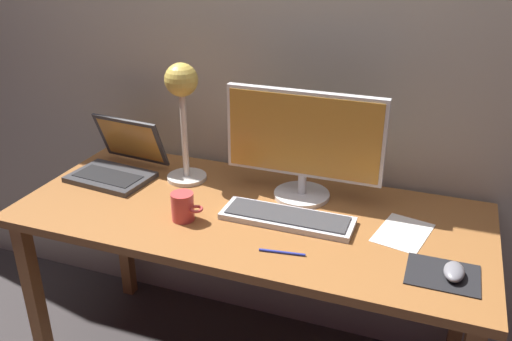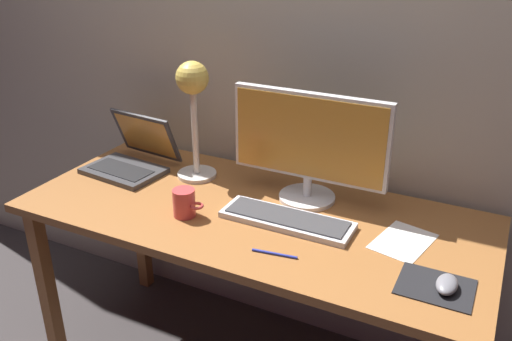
{
  "view_description": "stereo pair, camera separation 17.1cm",
  "coord_description": "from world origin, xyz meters",
  "px_view_note": "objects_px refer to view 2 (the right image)",
  "views": [
    {
      "loc": [
        0.58,
        -1.51,
        1.63
      ],
      "look_at": [
        0.04,
        -0.05,
        0.92
      ],
      "focal_mm": 37.71,
      "sensor_mm": 36.0,
      "label": 1
    },
    {
      "loc": [
        0.74,
        -1.44,
        1.63
      ],
      "look_at": [
        0.04,
        -0.05,
        0.92
      ],
      "focal_mm": 37.71,
      "sensor_mm": 36.0,
      "label": 2
    }
  ],
  "objects_px": {
    "monitor": "(309,143)",
    "pen": "(275,254)",
    "laptop": "(134,154)",
    "desk_lamp": "(193,97)",
    "mouse": "(447,284)",
    "keyboard_main": "(287,219)",
    "coffee_mug": "(185,203)"
  },
  "relations": [
    {
      "from": "laptop",
      "to": "keyboard_main",
      "type": "bearing_deg",
      "value": -10.49
    },
    {
      "from": "pen",
      "to": "keyboard_main",
      "type": "bearing_deg",
      "value": 102.93
    },
    {
      "from": "monitor",
      "to": "pen",
      "type": "distance_m",
      "value": 0.43
    },
    {
      "from": "laptop",
      "to": "desk_lamp",
      "type": "height_order",
      "value": "desk_lamp"
    },
    {
      "from": "monitor",
      "to": "mouse",
      "type": "distance_m",
      "value": 0.65
    },
    {
      "from": "monitor",
      "to": "mouse",
      "type": "relative_size",
      "value": 5.8
    },
    {
      "from": "laptop",
      "to": "pen",
      "type": "distance_m",
      "value": 0.84
    },
    {
      "from": "keyboard_main",
      "to": "mouse",
      "type": "height_order",
      "value": "mouse"
    },
    {
      "from": "monitor",
      "to": "coffee_mug",
      "type": "xyz_separation_m",
      "value": [
        -0.32,
        -0.29,
        -0.17
      ]
    },
    {
      "from": "monitor",
      "to": "coffee_mug",
      "type": "relative_size",
      "value": 5.03
    },
    {
      "from": "monitor",
      "to": "pen",
      "type": "height_order",
      "value": "monitor"
    },
    {
      "from": "desk_lamp",
      "to": "pen",
      "type": "distance_m",
      "value": 0.7
    },
    {
      "from": "monitor",
      "to": "keyboard_main",
      "type": "height_order",
      "value": "monitor"
    },
    {
      "from": "monitor",
      "to": "pen",
      "type": "bearing_deg",
      "value": -82.87
    },
    {
      "from": "keyboard_main",
      "to": "desk_lamp",
      "type": "xyz_separation_m",
      "value": [
        -0.46,
        0.18,
        0.31
      ]
    },
    {
      "from": "monitor",
      "to": "pen",
      "type": "relative_size",
      "value": 3.97
    },
    {
      "from": "desk_lamp",
      "to": "mouse",
      "type": "relative_size",
      "value": 4.71
    },
    {
      "from": "monitor",
      "to": "desk_lamp",
      "type": "relative_size",
      "value": 1.23
    },
    {
      "from": "keyboard_main",
      "to": "laptop",
      "type": "height_order",
      "value": "laptop"
    },
    {
      "from": "laptop",
      "to": "coffee_mug",
      "type": "bearing_deg",
      "value": -31.33
    },
    {
      "from": "coffee_mug",
      "to": "desk_lamp",
      "type": "bearing_deg",
      "value": 115.1
    },
    {
      "from": "mouse",
      "to": "laptop",
      "type": "bearing_deg",
      "value": 167.64
    },
    {
      "from": "desk_lamp",
      "to": "coffee_mug",
      "type": "bearing_deg",
      "value": -64.9
    },
    {
      "from": "laptop",
      "to": "pen",
      "type": "height_order",
      "value": "laptop"
    },
    {
      "from": "laptop",
      "to": "mouse",
      "type": "distance_m",
      "value": 1.28
    },
    {
      "from": "mouse",
      "to": "coffee_mug",
      "type": "height_order",
      "value": "coffee_mug"
    },
    {
      "from": "mouse",
      "to": "pen",
      "type": "bearing_deg",
      "value": -174.06
    },
    {
      "from": "desk_lamp",
      "to": "mouse",
      "type": "bearing_deg",
      "value": -17.76
    },
    {
      "from": "desk_lamp",
      "to": "pen",
      "type": "xyz_separation_m",
      "value": [
        0.5,
        -0.37,
        -0.31
      ]
    },
    {
      "from": "keyboard_main",
      "to": "coffee_mug",
      "type": "relative_size",
      "value": 3.98
    },
    {
      "from": "monitor",
      "to": "keyboard_main",
      "type": "bearing_deg",
      "value": -88.98
    },
    {
      "from": "pen",
      "to": "monitor",
      "type": "bearing_deg",
      "value": 97.13
    }
  ]
}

